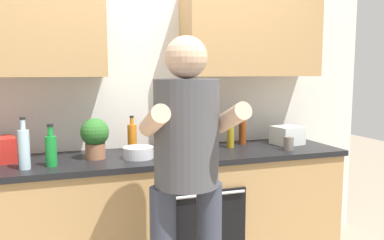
% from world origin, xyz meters
% --- Properties ---
extents(back_wall_unit, '(4.00, 0.38, 2.50)m').
position_xyz_m(back_wall_unit, '(-0.00, 0.28, 1.49)').
color(back_wall_unit, silver).
rests_on(back_wall_unit, ground).
extents(counter, '(2.84, 0.67, 0.90)m').
position_xyz_m(counter, '(0.00, -0.00, 0.45)').
color(counter, tan).
rests_on(counter, ground).
extents(person_standing, '(0.49, 0.45, 1.67)m').
position_xyz_m(person_standing, '(0.01, -0.74, 0.99)').
color(person_standing, '#383D4C').
rests_on(person_standing, ground).
extents(bottle_water, '(0.07, 0.07, 0.32)m').
position_xyz_m(bottle_water, '(-0.82, -0.16, 1.03)').
color(bottle_water, silver).
rests_on(bottle_water, counter).
extents(bottle_juice, '(0.07, 0.07, 0.26)m').
position_xyz_m(bottle_juice, '(-0.11, 0.18, 1.01)').
color(bottle_juice, orange).
rests_on(bottle_juice, counter).
extents(bottle_oil, '(0.06, 0.06, 0.31)m').
position_xyz_m(bottle_oil, '(0.63, 0.08, 1.03)').
color(bottle_oil, olive).
rests_on(bottle_oil, counter).
extents(bottle_soda, '(0.07, 0.07, 0.26)m').
position_xyz_m(bottle_soda, '(-0.67, -0.12, 1.01)').
color(bottle_soda, '#198C33').
rests_on(bottle_soda, counter).
extents(bottle_vinegar, '(0.06, 0.06, 0.28)m').
position_xyz_m(bottle_vinegar, '(0.78, 0.18, 1.01)').
color(bottle_vinegar, brown).
rests_on(bottle_vinegar, counter).
extents(bottle_syrup, '(0.06, 0.06, 0.21)m').
position_xyz_m(bottle_syrup, '(0.09, 0.16, 0.98)').
color(bottle_syrup, '#8C4C14').
rests_on(bottle_syrup, counter).
extents(cup_stoneware, '(0.07, 0.07, 0.10)m').
position_xyz_m(cup_stoneware, '(1.01, -0.16, 0.95)').
color(cup_stoneware, slate).
rests_on(cup_stoneware, counter).
extents(cup_ceramic, '(0.08, 0.08, 0.11)m').
position_xyz_m(cup_ceramic, '(0.42, -0.01, 0.95)').
color(cup_ceramic, '#BF4C47').
rests_on(cup_ceramic, counter).
extents(mixing_bowl, '(0.21, 0.21, 0.08)m').
position_xyz_m(mixing_bowl, '(-0.12, -0.07, 0.94)').
color(mixing_bowl, silver).
rests_on(mixing_bowl, counter).
extents(knife_block, '(0.10, 0.14, 0.32)m').
position_xyz_m(knife_block, '(0.43, 0.16, 1.03)').
color(knife_block, brown).
rests_on(knife_block, counter).
extents(potted_herb, '(0.19, 0.19, 0.28)m').
position_xyz_m(potted_herb, '(-0.39, 0.01, 1.05)').
color(potted_herb, '#9E6647').
rests_on(potted_herb, counter).
extents(grocery_bag_produce, '(0.25, 0.23, 0.15)m').
position_xyz_m(grocery_bag_produce, '(1.13, 0.05, 0.97)').
color(grocery_bag_produce, silver).
rests_on(grocery_bag_produce, counter).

